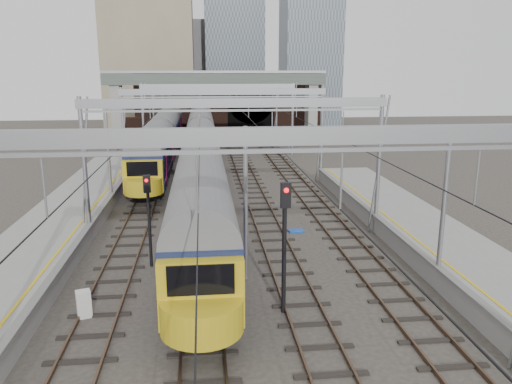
{
  "coord_description": "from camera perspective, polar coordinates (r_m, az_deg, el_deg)",
  "views": [
    {
      "loc": [
        -1.82,
        -19.26,
        9.33
      ],
      "look_at": [
        1.19,
        8.84,
        2.4
      ],
      "focal_mm": 35.0,
      "sensor_mm": 36.0,
      "label": 1
    }
  ],
  "objects": [
    {
      "name": "ground",
      "position": [
        21.48,
        -0.66,
        -11.97
      ],
      "size": [
        160.0,
        160.0,
        0.0
      ],
      "primitive_type": "plane",
      "color": "#38332D",
      "rests_on": "ground"
    },
    {
      "name": "equip_cover_a",
      "position": [
        20.89,
        -7.23,
        -12.74
      ],
      "size": [
        0.82,
        0.62,
        0.09
      ],
      "primitive_type": "cube",
      "rotation": [
        0.0,
        0.0,
        -0.12
      ],
      "color": "#1746AF",
      "rests_on": "ground"
    },
    {
      "name": "overhead_line",
      "position": [
        40.88,
        -3.61,
        9.88
      ],
      "size": [
        16.8,
        80.0,
        8.0
      ],
      "color": "gray",
      "rests_on": "ground"
    },
    {
      "name": "platform_right",
      "position": [
        23.17,
        26.11,
        -9.98
      ],
      "size": [
        4.32,
        47.0,
        1.12
      ],
      "color": "gray",
      "rests_on": "ground"
    },
    {
      "name": "signal_near_centre",
      "position": [
        19.01,
        3.29,
        -4.72
      ],
      "size": [
        0.39,
        0.48,
        5.31
      ],
      "rotation": [
        0.0,
        0.0,
        0.09
      ],
      "color": "black",
      "rests_on": "ground"
    },
    {
      "name": "platform_left",
      "position": [
        24.91,
        -25.55,
        -8.27
      ],
      "size": [
        4.32,
        55.0,
        1.12
      ],
      "color": "gray",
      "rests_on": "ground"
    },
    {
      "name": "overbridge",
      "position": [
        65.32,
        -4.63,
        11.93
      ],
      "size": [
        28.0,
        3.0,
        9.25
      ],
      "color": "gray",
      "rests_on": "ground"
    },
    {
      "name": "retaining_wall",
      "position": [
        71.44,
        -3.58,
        9.74
      ],
      "size": [
        28.0,
        2.75,
        9.0
      ],
      "color": "black",
      "rests_on": "ground"
    },
    {
      "name": "relay_cabinet",
      "position": [
        20.84,
        -19.08,
        -12.0
      ],
      "size": [
        0.65,
        0.6,
        1.07
      ],
      "primitive_type": "cube",
      "rotation": [
        0.0,
        0.0,
        0.33
      ],
      "color": "silver",
      "rests_on": "ground"
    },
    {
      "name": "equip_cover_c",
      "position": [
        29.73,
        4.59,
        -4.46
      ],
      "size": [
        0.92,
        0.68,
        0.1
      ],
      "primitive_type": "cube",
      "rotation": [
        0.0,
        0.0,
        0.08
      ],
      "color": "#1746AF",
      "rests_on": "ground"
    },
    {
      "name": "train_second",
      "position": [
        59.31,
        -10.2,
        6.96
      ],
      "size": [
        2.84,
        49.22,
        4.87
      ],
      "color": "black",
      "rests_on": "ground"
    },
    {
      "name": "equip_cover_b",
      "position": [
        27.19,
        -6.69,
        -6.27
      ],
      "size": [
        1.08,
        0.9,
        0.11
      ],
      "primitive_type": "cube",
      "rotation": [
        0.0,
        0.0,
        0.31
      ],
      "color": "#1746AF",
      "rests_on": "ground"
    },
    {
      "name": "city_skyline",
      "position": [
        90.19,
        -3.39,
        18.7
      ],
      "size": [
        37.5,
        27.5,
        60.0
      ],
      "color": "tan",
      "rests_on": "ground"
    },
    {
      "name": "train_main",
      "position": [
        49.23,
        -6.31,
        5.8
      ],
      "size": [
        2.93,
        67.71,
        5.0
      ],
      "color": "black",
      "rests_on": "ground"
    },
    {
      "name": "tracks",
      "position": [
        35.55,
        -2.98,
        -1.42
      ],
      "size": [
        14.4,
        80.0,
        0.22
      ],
      "color": "#4C3828",
      "rests_on": "ground"
    },
    {
      "name": "signal_near_left",
      "position": [
        24.18,
        -12.2,
        -1.92
      ],
      "size": [
        0.37,
        0.46,
        4.59
      ],
      "rotation": [
        0.0,
        0.0,
        0.34
      ],
      "color": "black",
      "rests_on": "ground"
    }
  ]
}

